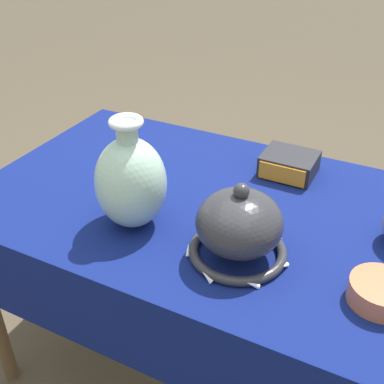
{
  "coord_description": "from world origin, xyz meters",
  "views": [
    {
      "loc": [
        0.46,
        -0.98,
        1.41
      ],
      "look_at": [
        0.02,
        -0.13,
        0.8
      ],
      "focal_mm": 45.0,
      "sensor_mm": 36.0,
      "label": 1
    }
  ],
  "objects_px": {
    "mosaic_tile_box": "(289,164)",
    "vase_dome_bell": "(239,228)",
    "vase_tall_bulbous": "(131,181)",
    "pot_squat_terracotta": "(380,292)"
  },
  "relations": [
    {
      "from": "vase_tall_bulbous",
      "to": "vase_dome_bell",
      "type": "relative_size",
      "value": 1.19
    },
    {
      "from": "mosaic_tile_box",
      "to": "vase_dome_bell",
      "type": "bearing_deg",
      "value": -88.47
    },
    {
      "from": "vase_dome_bell",
      "to": "pot_squat_terracotta",
      "type": "bearing_deg",
      "value": -1.08
    },
    {
      "from": "vase_tall_bulbous",
      "to": "vase_dome_bell",
      "type": "bearing_deg",
      "value": 0.32
    },
    {
      "from": "vase_dome_bell",
      "to": "mosaic_tile_box",
      "type": "xyz_separation_m",
      "value": [
        -0.01,
        0.41,
        -0.05
      ]
    },
    {
      "from": "vase_dome_bell",
      "to": "vase_tall_bulbous",
      "type": "bearing_deg",
      "value": -179.68
    },
    {
      "from": "vase_tall_bulbous",
      "to": "pot_squat_terracotta",
      "type": "bearing_deg",
      "value": -0.42
    },
    {
      "from": "vase_tall_bulbous",
      "to": "vase_dome_bell",
      "type": "height_order",
      "value": "vase_tall_bulbous"
    },
    {
      "from": "vase_tall_bulbous",
      "to": "mosaic_tile_box",
      "type": "xyz_separation_m",
      "value": [
        0.27,
        0.41,
        -0.09
      ]
    },
    {
      "from": "pot_squat_terracotta",
      "to": "mosaic_tile_box",
      "type": "bearing_deg",
      "value": 127.66
    }
  ]
}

